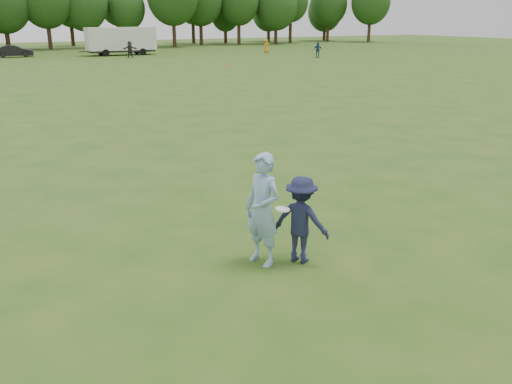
# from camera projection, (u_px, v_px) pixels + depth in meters

# --- Properties ---
(ground) EXTENTS (200.00, 200.00, 0.00)m
(ground) POSITION_uv_depth(u_px,v_px,m) (249.00, 279.00, 9.57)
(ground) COLOR #264C15
(ground) RESTS_ON ground
(thrower) EXTENTS (0.72, 0.89, 2.12)m
(thrower) POSITION_uv_depth(u_px,v_px,m) (263.00, 210.00, 9.88)
(thrower) COLOR #80A4C6
(thrower) RESTS_ON ground
(defender) EXTENTS (1.12, 1.23, 1.66)m
(defender) POSITION_uv_depth(u_px,v_px,m) (301.00, 220.00, 10.03)
(defender) COLOR #1B1F3B
(defender) RESTS_ON ground
(player_far_b) EXTENTS (0.98, 1.01, 1.70)m
(player_far_b) POSITION_uv_depth(u_px,v_px,m) (318.00, 50.00, 60.56)
(player_far_b) COLOR navy
(player_far_b) RESTS_ON ground
(player_far_c) EXTENTS (0.94, 0.78, 1.65)m
(player_far_c) POSITION_uv_depth(u_px,v_px,m) (266.00, 46.00, 69.07)
(player_far_c) COLOR orange
(player_far_c) RESTS_ON ground
(player_far_d) EXTENTS (1.74, 0.86, 1.80)m
(player_far_d) POSITION_uv_depth(u_px,v_px,m) (130.00, 49.00, 60.82)
(player_far_d) COLOR #272727
(player_far_d) RESTS_ON ground
(car_f) EXTENTS (4.17, 1.89, 1.33)m
(car_f) POSITION_uv_depth(u_px,v_px,m) (14.00, 51.00, 61.32)
(car_f) COLOR black
(car_f) RESTS_ON ground
(field_cone) EXTENTS (0.28, 0.28, 0.30)m
(field_cone) POSITION_uv_depth(u_px,v_px,m) (227.00, 65.00, 50.18)
(field_cone) COLOR #EC5A0C
(field_cone) RESTS_ON ground
(disc_in_play) EXTENTS (0.31, 0.31, 0.06)m
(disc_in_play) POSITION_uv_depth(u_px,v_px,m) (282.00, 209.00, 9.69)
(disc_in_play) COLOR white
(disc_in_play) RESTS_ON ground
(cargo_trailer) EXTENTS (9.00, 2.75, 3.20)m
(cargo_trailer) POSITION_uv_depth(u_px,v_px,m) (121.00, 40.00, 64.24)
(cargo_trailer) COLOR silver
(cargo_trailer) RESTS_ON ground
(treeline) EXTENTS (130.35, 18.39, 11.74)m
(treeline) POSITION_uv_depth(u_px,v_px,m) (1.00, 2.00, 73.12)
(treeline) COLOR #332114
(treeline) RESTS_ON ground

